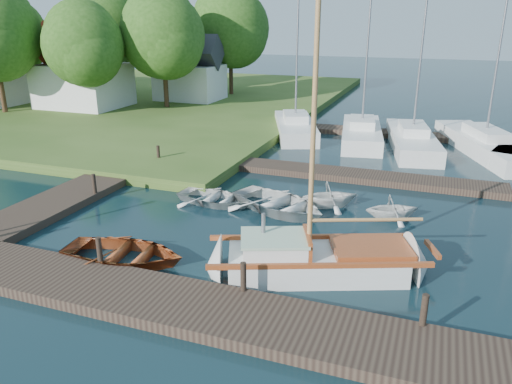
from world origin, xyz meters
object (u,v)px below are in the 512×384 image
(house_a, at_px, (82,74))
(tender_a, at_px, (215,196))
(sailboat, at_px, (321,263))
(tree_3, at_px, (163,35))
(marina_boat_2, at_px, (412,139))
(tree_4, at_px, (105,25))
(marina_boat_0, at_px, (295,126))
(tree_7, at_px, (230,27))
(mooring_post_2, at_px, (243,277))
(marina_boat_1, at_px, (362,132))
(tree_5, at_px, (16,36))
(tree_2, at_px, (84,44))
(mooring_post_5, at_px, (158,154))
(mooring_post_4, at_px, (94,184))
(dinghy, at_px, (123,250))
(tender_c, at_px, (279,201))
(tender_d, at_px, (392,206))
(tender_b, at_px, (330,193))
(marina_boat_3, at_px, (485,143))
(mooring_post_3, at_px, (424,310))
(mooring_post_1, at_px, (99,250))
(house_c, at_px, (190,74))

(house_a, bearing_deg, tender_a, -39.55)
(sailboat, bearing_deg, tree_3, 107.50)
(marina_boat_2, xyz_separation_m, tree_4, (-26.52, 8.80, 5.80))
(marina_boat_0, bearing_deg, tree_7, 17.28)
(mooring_post_2, xyz_separation_m, marina_boat_1, (0.06, 18.99, -0.12))
(tree_3, xyz_separation_m, tree_5, (-16.00, 2.00, -0.39))
(tender_a, bearing_deg, marina_boat_2, -22.65)
(sailboat, xyz_separation_m, tender_a, (-5.30, 4.18, -0.01))
(tree_2, height_order, tree_4, tree_4)
(mooring_post_5, height_order, marina_boat_1, marina_boat_1)
(mooring_post_4, distance_m, mooring_post_5, 5.00)
(mooring_post_2, xyz_separation_m, marina_boat_2, (3.02, 18.24, -0.13))
(dinghy, distance_m, tree_4, 33.13)
(mooring_post_5, xyz_separation_m, tender_c, (7.43, -3.59, -0.28))
(mooring_post_4, xyz_separation_m, marina_boat_2, (11.52, 13.24, -0.13))
(sailboat, xyz_separation_m, tree_4, (-25.07, 24.91, 6.03))
(tree_4, bearing_deg, dinghy, -53.77)
(tree_3, bearing_deg, house_a, -161.15)
(mooring_post_2, bearing_deg, tender_c, 99.50)
(tender_d, bearing_deg, tree_7, 9.01)
(tender_b, distance_m, house_a, 26.02)
(marina_boat_0, relative_size, marina_boat_2, 0.93)
(tree_4, bearing_deg, tender_c, -42.62)
(marina_boat_2, height_order, marina_boat_3, marina_boat_3)
(tender_c, relative_size, tree_4, 0.42)
(dinghy, height_order, tree_5, tree_5)
(dinghy, bearing_deg, tree_5, 42.26)
(mooring_post_3, height_order, tree_5, tree_5)
(sailboat, relative_size, tree_2, 1.26)
(mooring_post_5, height_order, tree_3, tree_3)
(marina_boat_2, relative_size, tree_7, 1.20)
(dinghy, height_order, tree_2, tree_2)
(mooring_post_1, xyz_separation_m, tender_c, (3.43, 6.41, -0.28))
(marina_boat_3, bearing_deg, tender_d, 141.23)
(mooring_post_2, relative_size, sailboat, 0.08)
(mooring_post_1, height_order, house_c, house_c)
(sailboat, distance_m, house_c, 30.24)
(mooring_post_3, distance_m, tree_5, 44.11)
(marina_boat_0, bearing_deg, house_a, 63.12)
(mooring_post_2, height_order, marina_boat_0, marina_boat_0)
(tree_2, bearing_deg, marina_boat_1, -0.17)
(mooring_post_5, relative_size, marina_boat_2, 0.07)
(mooring_post_2, xyz_separation_m, house_a, (-21.50, 21.00, 2.26))
(mooring_post_1, distance_m, mooring_post_3, 9.00)
(tree_3, bearing_deg, marina_boat_0, -18.49)
(house_a, relative_size, tree_4, 0.65)
(tender_b, relative_size, tree_5, 0.27)
(tree_4, xyz_separation_m, tree_5, (-8.00, -2.00, -0.95))
(tree_7, bearing_deg, tender_a, -68.44)
(marina_boat_2, distance_m, marina_boat_3, 3.80)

